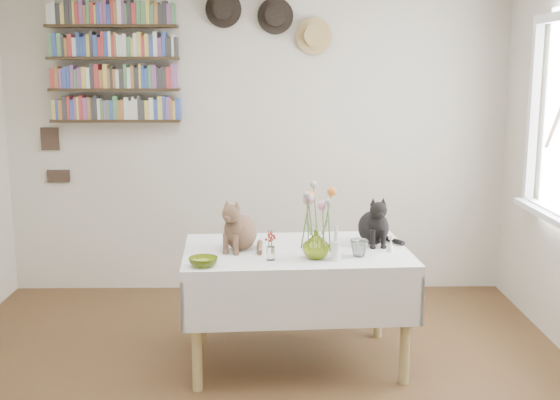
{
  "coord_description": "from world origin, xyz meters",
  "views": [
    {
      "loc": [
        0.11,
        -3.37,
        1.82
      ],
      "look_at": [
        0.16,
        0.65,
        1.05
      ],
      "focal_mm": 45.0,
      "sensor_mm": 36.0,
      "label": 1
    }
  ],
  "objects_px": {
    "black_cat": "(374,219)",
    "bookshelf_unit": "(114,63)",
    "dining_table": "(296,277)",
    "flower_vase": "(316,244)",
    "tabby_cat": "(241,223)"
  },
  "relations": [
    {
      "from": "dining_table",
      "to": "tabby_cat",
      "type": "height_order",
      "value": "tabby_cat"
    },
    {
      "from": "dining_table",
      "to": "flower_vase",
      "type": "distance_m",
      "value": 0.35
    },
    {
      "from": "dining_table",
      "to": "tabby_cat",
      "type": "relative_size",
      "value": 4.32
    },
    {
      "from": "black_cat",
      "to": "flower_vase",
      "type": "relative_size",
      "value": 1.89
    },
    {
      "from": "tabby_cat",
      "to": "bookshelf_unit",
      "type": "distance_m",
      "value": 1.98
    },
    {
      "from": "dining_table",
      "to": "flower_vase",
      "type": "xyz_separation_m",
      "value": [
        0.11,
        -0.21,
        0.26
      ]
    },
    {
      "from": "dining_table",
      "to": "bookshelf_unit",
      "type": "relative_size",
      "value": 1.41
    },
    {
      "from": "black_cat",
      "to": "bookshelf_unit",
      "type": "distance_m",
      "value": 2.44
    },
    {
      "from": "bookshelf_unit",
      "to": "flower_vase",
      "type": "bearing_deg",
      "value": -47.65
    },
    {
      "from": "black_cat",
      "to": "flower_vase",
      "type": "bearing_deg",
      "value": -143.26
    },
    {
      "from": "dining_table",
      "to": "bookshelf_unit",
      "type": "distance_m",
      "value": 2.35
    },
    {
      "from": "flower_vase",
      "to": "bookshelf_unit",
      "type": "distance_m",
      "value": 2.42
    },
    {
      "from": "dining_table",
      "to": "black_cat",
      "type": "distance_m",
      "value": 0.61
    },
    {
      "from": "dining_table",
      "to": "tabby_cat",
      "type": "bearing_deg",
      "value": 178.13
    },
    {
      "from": "tabby_cat",
      "to": "flower_vase",
      "type": "bearing_deg",
      "value": -0.92
    }
  ]
}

